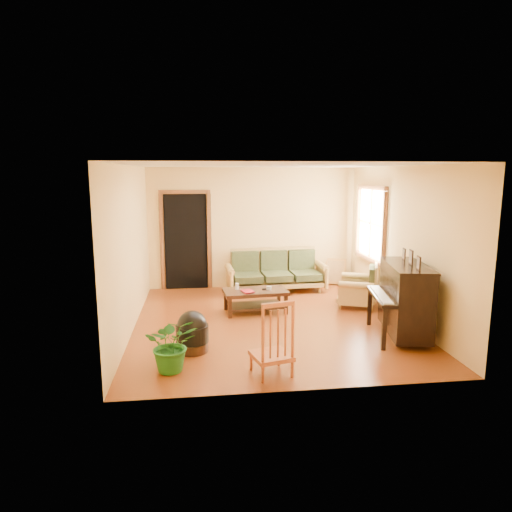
{
  "coord_description": "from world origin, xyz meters",
  "views": [
    {
      "loc": [
        -1.17,
        -7.3,
        2.48
      ],
      "look_at": [
        -0.22,
        0.2,
        1.1
      ],
      "focal_mm": 32.0,
      "sensor_mm": 36.0,
      "label": 1
    }
  ],
  "objects": [
    {
      "name": "piano",
      "position": [
        1.91,
        -0.98,
        0.57
      ],
      "size": [
        0.98,
        1.41,
        1.14
      ],
      "primitive_type": "cube",
      "rotation": [
        0.0,
        0.0,
        -0.19
      ],
      "color": "black",
      "rests_on": "floor"
    },
    {
      "name": "window",
      "position": [
        2.21,
        1.3,
        1.5
      ],
      "size": [
        0.12,
        1.36,
        1.46
      ],
      "primitive_type": "cube",
      "color": "white",
      "rests_on": "right_wall"
    },
    {
      "name": "doorway",
      "position": [
        -1.45,
        2.48,
        1.02
      ],
      "size": [
        1.08,
        0.16,
        2.05
      ],
      "primitive_type": "cube",
      "color": "black",
      "rests_on": "floor"
    },
    {
      "name": "armchair",
      "position": [
        1.76,
        0.73,
        0.41
      ],
      "size": [
        1.04,
        1.06,
        0.83
      ],
      "primitive_type": "cube",
      "rotation": [
        0.0,
        0.0,
        -0.38
      ],
      "color": "#A9813E",
      "rests_on": "floor"
    },
    {
      "name": "candle",
      "position": [
        -0.51,
        0.67,
        0.47
      ],
      "size": [
        0.08,
        0.08,
        0.11
      ],
      "primitive_type": "cylinder",
      "rotation": [
        0.0,
        0.0,
        -0.19
      ],
      "color": "silver",
      "rests_on": "coffee_table"
    },
    {
      "name": "footstool",
      "position": [
        -1.29,
        -1.15,
        0.22
      ],
      "size": [
        0.58,
        0.58,
        0.44
      ],
      "primitive_type": "cylinder",
      "rotation": [
        0.0,
        0.0,
        0.31
      ],
      "color": "black",
      "rests_on": "floor"
    },
    {
      "name": "sofa",
      "position": [
        0.44,
        1.99,
        0.44
      ],
      "size": [
        2.11,
        0.97,
        0.89
      ],
      "primitive_type": "cube",
      "rotation": [
        0.0,
        0.0,
        0.05
      ],
      "color": "#A9813E",
      "rests_on": "floor"
    },
    {
      "name": "red_chair",
      "position": [
        -0.31,
        -2.01,
        0.49
      ],
      "size": [
        0.57,
        0.6,
        0.98
      ],
      "primitive_type": "cube",
      "rotation": [
        0.0,
        0.0,
        0.25
      ],
      "color": "#94411B",
      "rests_on": "floor"
    },
    {
      "name": "leaning_frame",
      "position": [
        1.86,
        2.4,
        0.31
      ],
      "size": [
        0.47,
        0.28,
        0.62
      ],
      "primitive_type": "cube",
      "rotation": [
        0.0,
        0.0,
        -0.41
      ],
      "color": "gold",
      "rests_on": "floor"
    },
    {
      "name": "remote",
      "position": [
        0.03,
        0.6,
        0.42
      ],
      "size": [
        0.17,
        0.05,
        0.02
      ],
      "primitive_type": "cube",
      "rotation": [
        0.0,
        0.0,
        -0.05
      ],
      "color": "black",
      "rests_on": "coffee_table"
    },
    {
      "name": "coffee_table",
      "position": [
        -0.19,
        0.57,
        0.2
      ],
      "size": [
        1.18,
        0.71,
        0.41
      ],
      "primitive_type": "cube",
      "rotation": [
        0.0,
        0.0,
        0.09
      ],
      "color": "black",
      "rests_on": "floor"
    },
    {
      "name": "floor",
      "position": [
        0.0,
        0.0,
        0.0
      ],
      "size": [
        5.0,
        5.0,
        0.0
      ],
      "primitive_type": "plane",
      "color": "#5F260C",
      "rests_on": "ground"
    },
    {
      "name": "potted_plant",
      "position": [
        -1.54,
        -1.77,
        0.36
      ],
      "size": [
        0.68,
        0.6,
        0.72
      ],
      "primitive_type": "imported",
      "rotation": [
        0.0,
        0.0,
        0.07
      ],
      "color": "#1B5A19",
      "rests_on": "floor"
    },
    {
      "name": "ceramic_crock",
      "position": [
        2.09,
        2.18,
        0.13
      ],
      "size": [
        0.27,
        0.27,
        0.26
      ],
      "primitive_type": "cylinder",
      "rotation": [
        0.0,
        0.0,
        0.36
      ],
      "color": "#324597",
      "rests_on": "floor"
    },
    {
      "name": "book",
      "position": [
        -0.43,
        0.42,
        0.42
      ],
      "size": [
        0.25,
        0.29,
        0.02
      ],
      "primitive_type": "imported",
      "rotation": [
        0.0,
        0.0,
        0.28
      ],
      "color": "maroon",
      "rests_on": "coffee_table"
    },
    {
      "name": "glass_jar",
      "position": [
        0.06,
        0.58,
        0.44
      ],
      "size": [
        0.1,
        0.1,
        0.06
      ],
      "primitive_type": "cylinder",
      "rotation": [
        0.0,
        0.0,
        -0.1
      ],
      "color": "silver",
      "rests_on": "coffee_table"
    }
  ]
}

